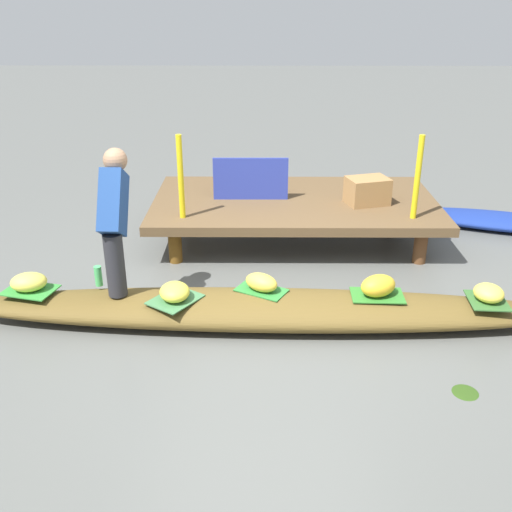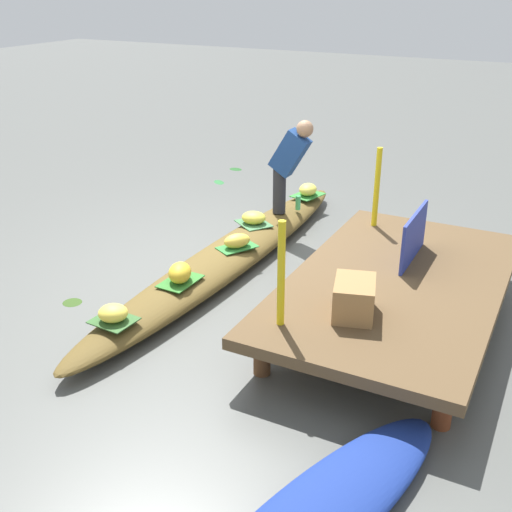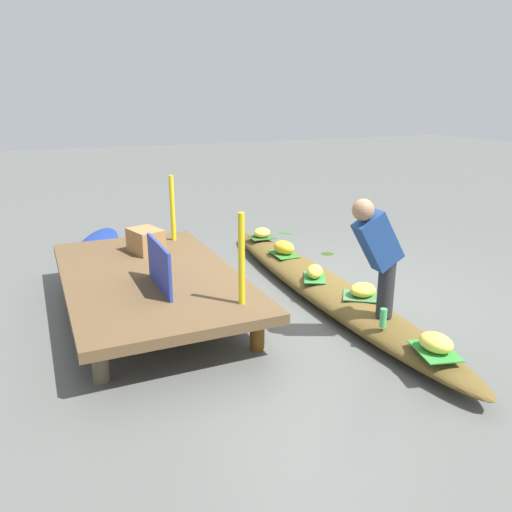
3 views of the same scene
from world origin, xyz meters
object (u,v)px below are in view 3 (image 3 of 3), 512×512
at_px(banana_bunch_4, 284,248).
at_px(water_bottle, 383,318).
at_px(banana_bunch_1, 315,271).
at_px(market_banner, 159,266).
at_px(produce_crate, 146,241).
at_px(banana_bunch_2, 262,233).
at_px(vendor_boat, 322,286).
at_px(banana_bunch_0, 436,342).
at_px(vendor_person, 378,251).
at_px(banana_bunch_3, 363,290).
at_px(moored_boat, 96,248).

height_order(banana_bunch_4, water_bottle, banana_bunch_4).
bearing_deg(water_bottle, banana_bunch_1, -3.80).
bearing_deg(banana_bunch_1, water_bottle, 176.20).
distance_m(banana_bunch_4, water_bottle, 2.41).
xyz_separation_m(market_banner, produce_crate, (1.29, -0.14, -0.09)).
distance_m(banana_bunch_2, market_banner, 2.88).
distance_m(vendor_boat, banana_bunch_0, 2.00).
relative_size(banana_bunch_1, vendor_person, 0.26).
distance_m(water_bottle, produce_crate, 3.07).
xyz_separation_m(banana_bunch_0, produce_crate, (3.16, 1.73, 0.27)).
relative_size(banana_bunch_1, produce_crate, 0.69).
distance_m(banana_bunch_3, banana_bunch_4, 1.70).
distance_m(vendor_person, market_banner, 2.13).
height_order(banana_bunch_0, banana_bunch_3, banana_bunch_0).
relative_size(market_banner, produce_crate, 1.91).
relative_size(banana_bunch_3, vendor_person, 0.24).
relative_size(moored_boat, banana_bunch_0, 7.84).
xyz_separation_m(banana_bunch_3, banana_bunch_4, (1.70, 0.08, 0.02)).
bearing_deg(produce_crate, banana_bunch_1, -124.25).
distance_m(moored_boat, banana_bunch_2, 2.55).
relative_size(banana_bunch_1, market_banner, 0.36).
height_order(banana_bunch_2, produce_crate, produce_crate).
xyz_separation_m(vendor_boat, banana_bunch_1, (0.00, 0.10, 0.21)).
relative_size(banana_bunch_2, vendor_person, 0.22).
relative_size(vendor_boat, market_banner, 6.24).
height_order(banana_bunch_3, vendor_person, vendor_person).
bearing_deg(vendor_person, banana_bunch_4, -3.65).
distance_m(banana_bunch_0, banana_bunch_4, 2.97).
xyz_separation_m(moored_boat, water_bottle, (-4.33, -2.05, 0.26)).
bearing_deg(banana_bunch_0, produce_crate, 28.72).
bearing_deg(banana_bunch_3, produce_crate, 45.02).
distance_m(banana_bunch_3, water_bottle, 0.75).
relative_size(vendor_boat, banana_bunch_1, 17.33).
bearing_deg(banana_bunch_0, banana_bunch_3, -7.18).
height_order(vendor_boat, moored_boat, vendor_boat).
distance_m(moored_boat, banana_bunch_1, 3.62).
relative_size(vendor_boat, banana_bunch_2, 20.44).
distance_m(moored_boat, market_banner, 3.10).
xyz_separation_m(banana_bunch_1, banana_bunch_2, (1.88, -0.17, -0.00)).
bearing_deg(water_bottle, vendor_boat, -7.94).
relative_size(banana_bunch_3, banana_bunch_4, 0.92).
bearing_deg(moored_boat, water_bottle, -137.92).
relative_size(banana_bunch_0, vendor_person, 0.26).
bearing_deg(vendor_person, produce_crate, 34.98).
xyz_separation_m(banana_bunch_4, produce_crate, (0.19, 1.81, 0.25)).
distance_m(banana_bunch_4, produce_crate, 1.84).
bearing_deg(vendor_boat, banana_bunch_1, 91.06).
distance_m(banana_bunch_4, vendor_person, 2.27).
bearing_deg(market_banner, water_bottle, -126.76).
height_order(banana_bunch_0, vendor_person, vendor_person).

